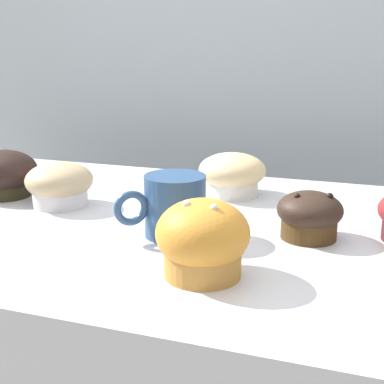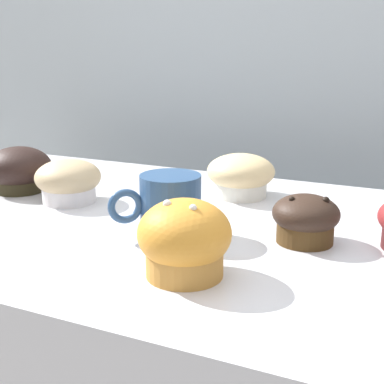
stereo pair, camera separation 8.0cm
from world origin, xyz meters
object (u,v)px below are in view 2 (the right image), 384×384
(muffin_front_right, at_px, (184,240))
(muffin_back_center, at_px, (19,170))
(muffin_back_right, at_px, (68,181))
(muffin_front_center, at_px, (306,219))
(coffee_cup, at_px, (169,204))
(muffin_back_left, at_px, (241,175))

(muffin_front_right, xyz_separation_m, muffin_back_center, (-0.43, 0.21, -0.00))
(muffin_back_right, relative_size, muffin_front_right, 1.02)
(muffin_front_center, xyz_separation_m, coffee_cup, (-0.18, -0.05, 0.01))
(muffin_back_left, height_order, muffin_front_right, muffin_front_right)
(muffin_back_center, bearing_deg, muffin_front_right, -25.71)
(muffin_front_right, bearing_deg, muffin_back_left, 99.35)
(muffin_back_center, bearing_deg, coffee_cup, -14.71)
(muffin_front_center, bearing_deg, muffin_back_right, 176.74)
(muffin_back_left, distance_m, muffin_back_center, 0.40)
(muffin_back_left, distance_m, muffin_front_right, 0.35)
(muffin_back_left, bearing_deg, coffee_cup, -95.72)
(muffin_front_center, xyz_separation_m, muffin_back_right, (-0.41, 0.02, 0.00))
(muffin_back_left, height_order, muffin_back_center, muffin_back_center)
(muffin_front_center, height_order, coffee_cup, coffee_cup)
(muffin_back_left, relative_size, coffee_cup, 1.10)
(muffin_back_right, distance_m, muffin_front_right, 0.36)
(muffin_back_right, xyz_separation_m, muffin_back_center, (-0.13, 0.02, 0.00))
(muffin_back_left, bearing_deg, muffin_back_center, -160.27)
(muffin_back_left, relative_size, muffin_back_right, 1.07)
(muffin_front_center, xyz_separation_m, muffin_back_left, (-0.16, 0.18, 0.00))
(muffin_back_right, bearing_deg, muffin_back_left, 31.55)
(muffin_front_center, relative_size, muffin_back_right, 0.82)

